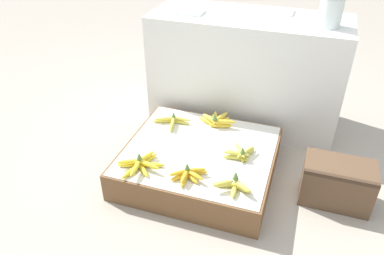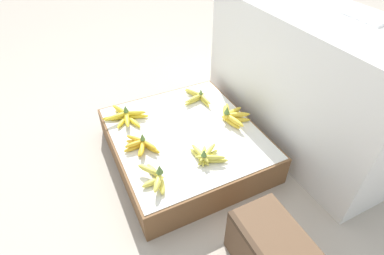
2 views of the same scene
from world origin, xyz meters
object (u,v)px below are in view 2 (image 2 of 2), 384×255
at_px(banana_bunch_middle_midright, 206,156).
at_px(banana_bunch_back_left, 198,97).
at_px(banana_bunch_front_midright, 155,177).
at_px(wooden_crate, 273,255).
at_px(banana_bunch_front_left, 125,116).
at_px(banana_bunch_back_midleft, 232,116).
at_px(banana_bunch_front_midleft, 141,145).
at_px(foam_tray_white, 368,16).

bearing_deg(banana_bunch_middle_midright, banana_bunch_back_left, 157.63).
relative_size(banana_bunch_front_midright, banana_bunch_middle_midright, 1.23).
relative_size(wooden_crate, banana_bunch_front_left, 1.40).
bearing_deg(wooden_crate, banana_bunch_middle_midright, -178.03).
bearing_deg(banana_bunch_back_midleft, banana_bunch_front_midright, -66.73).
xyz_separation_m(banana_bunch_front_midleft, banana_bunch_middle_midright, (0.23, 0.28, -0.00)).
relative_size(wooden_crate, banana_bunch_front_midright, 1.74).
bearing_deg(banana_bunch_middle_midright, banana_bunch_front_midright, -85.50).
distance_m(banana_bunch_middle_midright, banana_bunch_back_left, 0.56).
relative_size(wooden_crate, banana_bunch_back_left, 1.45).
bearing_deg(wooden_crate, banana_bunch_back_left, 169.83).
xyz_separation_m(banana_bunch_front_left, banana_bunch_middle_midright, (0.52, 0.28, -0.00)).
relative_size(banana_bunch_front_left, foam_tray_white, 1.17).
xyz_separation_m(banana_bunch_front_midright, banana_bunch_back_midleft, (-0.26, 0.60, 0.00)).
xyz_separation_m(banana_bunch_back_left, banana_bunch_back_midleft, (0.29, 0.09, 0.01)).
height_order(banana_bunch_front_midleft, banana_bunch_back_left, banana_bunch_front_midleft).
distance_m(banana_bunch_back_midleft, foam_tray_white, 0.87).
distance_m(banana_bunch_front_midright, banana_bunch_back_midleft, 0.65).
height_order(banana_bunch_middle_midright, banana_bunch_back_midleft, banana_bunch_back_midleft).
bearing_deg(banana_bunch_front_midright, banana_bunch_back_midleft, 113.27).
distance_m(banana_bunch_front_left, banana_bunch_back_left, 0.50).
distance_m(banana_bunch_front_midright, banana_bunch_middle_midright, 0.30).
height_order(banana_bunch_middle_midright, banana_bunch_back_left, banana_bunch_middle_midright).
bearing_deg(banana_bunch_front_midleft, banana_bunch_back_left, 120.02).
distance_m(banana_bunch_back_left, foam_tray_white, 1.05).
xyz_separation_m(banana_bunch_middle_midright, banana_bunch_back_midleft, (-0.23, 0.30, 0.01)).
height_order(wooden_crate, banana_bunch_front_left, banana_bunch_front_left).
bearing_deg(banana_bunch_front_left, wooden_crate, 15.61).
bearing_deg(banana_bunch_back_left, foam_tray_white, 51.86).
bearing_deg(banana_bunch_back_midleft, banana_bunch_front_left, -116.25).
bearing_deg(banana_bunch_front_left, banana_bunch_back_left, 89.53).
distance_m(wooden_crate, banana_bunch_front_midleft, 0.86).
bearing_deg(banana_bunch_front_left, banana_bunch_front_midright, -0.99).
xyz_separation_m(banana_bunch_front_midleft, foam_tray_white, (0.24, 1.18, 0.60)).
height_order(banana_bunch_back_left, banana_bunch_back_midleft, banana_bunch_back_midleft).
xyz_separation_m(wooden_crate, banana_bunch_middle_midright, (-0.56, -0.02, 0.09)).
height_order(wooden_crate, banana_bunch_front_midleft, banana_bunch_front_midleft).
bearing_deg(banana_bunch_back_left, wooden_crate, -10.17).
bearing_deg(banana_bunch_front_midright, banana_bunch_back_left, 136.91).
bearing_deg(banana_bunch_front_midleft, banana_bunch_front_midright, -2.22).
xyz_separation_m(banana_bunch_middle_midright, foam_tray_white, (0.01, 0.89, 0.60)).
relative_size(banana_bunch_front_midleft, foam_tray_white, 0.84).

